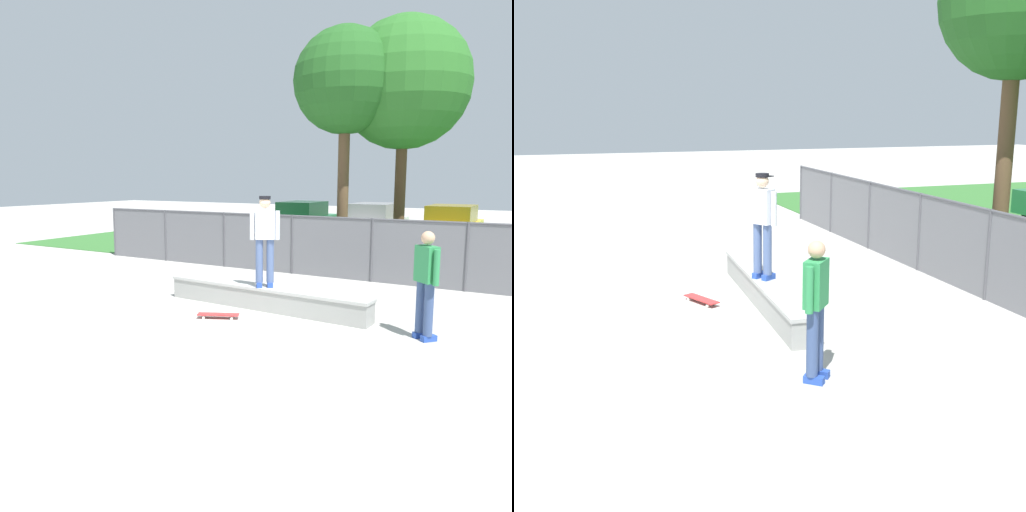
% 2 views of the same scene
% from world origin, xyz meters
% --- Properties ---
extents(ground_plane, '(80.00, 80.00, 0.00)m').
position_xyz_m(ground_plane, '(0.00, 0.00, 0.00)').
color(ground_plane, '#ADAAA3').
extents(concrete_ledge, '(4.64, 0.75, 0.48)m').
position_xyz_m(concrete_ledge, '(0.12, 1.62, 0.24)').
color(concrete_ledge, '#999993').
rests_on(concrete_ledge, ground).
extents(skateboarder, '(0.52, 0.42, 1.84)m').
position_xyz_m(skateboarder, '(0.17, 1.55, 1.51)').
color(skateboarder, '#2647A5').
rests_on(skateboarder, concrete_ledge).
extents(skateboard, '(0.81, 0.52, 0.09)m').
position_xyz_m(skateboard, '(-0.30, 0.55, 0.07)').
color(skateboard, red).
rests_on(skateboard, ground).
extents(chainlink_fence, '(16.08, 0.07, 1.66)m').
position_xyz_m(chainlink_fence, '(0.00, 5.47, 0.91)').
color(chainlink_fence, '#4C4C51').
rests_on(chainlink_fence, ground).
extents(tree_near_left, '(2.93, 2.93, 6.82)m').
position_xyz_m(tree_near_left, '(-0.14, 6.69, 5.30)').
color(tree_near_left, brown).
rests_on(tree_near_left, ground).
extents(bystander, '(0.48, 0.44, 1.82)m').
position_xyz_m(bystander, '(3.40, 1.20, 1.01)').
color(bystander, '#2647A5').
rests_on(bystander, ground).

